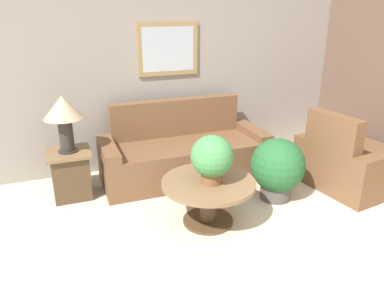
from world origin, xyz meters
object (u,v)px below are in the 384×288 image
(coffee_table, at_px, (208,193))
(table_lamp, at_px, (63,112))
(potted_plant_floor, at_px, (278,167))
(side_table, at_px, (71,173))
(potted_plant_on_table, at_px, (212,158))
(couch_main, at_px, (183,154))
(armchair, at_px, (350,163))

(coffee_table, height_order, table_lamp, table_lamp)
(coffee_table, distance_m, potted_plant_floor, 0.96)
(table_lamp, relative_size, potted_plant_floor, 0.89)
(side_table, xyz_separation_m, table_lamp, (0.00, 0.00, 0.74))
(potted_plant_on_table, bearing_deg, couch_main, 84.01)
(couch_main, relative_size, potted_plant_floor, 2.90)
(potted_plant_on_table, bearing_deg, potted_plant_floor, 14.31)
(couch_main, bearing_deg, potted_plant_on_table, -95.99)
(armchair, relative_size, potted_plant_on_table, 2.43)
(coffee_table, xyz_separation_m, table_lamp, (-1.28, 1.09, 0.69))
(side_table, relative_size, potted_plant_floor, 0.78)
(armchair, relative_size, table_lamp, 1.84)
(armchair, xyz_separation_m, side_table, (-3.26, 0.91, -0.01))
(armchair, bearing_deg, potted_plant_floor, 80.64)
(coffee_table, bearing_deg, table_lamp, 139.42)
(couch_main, xyz_separation_m, table_lamp, (-1.42, -0.07, 0.72))
(armchair, bearing_deg, table_lamp, 66.12)
(potted_plant_on_table, bearing_deg, side_table, 138.78)
(table_lamp, bearing_deg, side_table, 180.00)
(couch_main, height_order, side_table, couch_main)
(couch_main, distance_m, potted_plant_on_table, 1.28)
(armchair, relative_size, side_table, 2.11)
(armchair, height_order, coffee_table, armchair)
(side_table, xyz_separation_m, potted_plant_on_table, (1.29, -1.13, 0.45))
(potted_plant_floor, bearing_deg, armchair, -1.16)
(coffee_table, distance_m, side_table, 1.68)
(coffee_table, distance_m, potted_plant_on_table, 0.40)
(couch_main, height_order, potted_plant_on_table, couch_main)
(potted_plant_floor, bearing_deg, couch_main, 129.67)
(coffee_table, bearing_deg, armchair, 5.14)
(side_table, bearing_deg, armchair, -15.69)
(potted_plant_floor, bearing_deg, potted_plant_on_table, -165.69)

